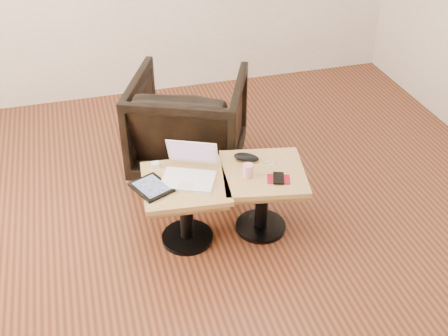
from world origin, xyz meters
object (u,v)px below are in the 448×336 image
object	(u,v)px
side_table_left	(185,196)
side_table_right	(263,186)
armchair	(189,123)
laptop	(190,171)
striped_cup	(248,170)

from	to	relation	value
side_table_left	side_table_right	bearing A→B (deg)	2.33
armchair	laptop	bearing A→B (deg)	101.45
side_table_right	armchair	distance (m)	0.88
side_table_left	side_table_right	world-z (taller)	same
side_table_left	side_table_right	distance (m)	0.48
side_table_left	side_table_right	xyz separation A→B (m)	(0.48, -0.02, 0.00)
side_table_left	laptop	distance (m)	0.16
laptop	striped_cup	distance (m)	0.34
laptop	striped_cup	bearing A→B (deg)	9.55
side_table_right	striped_cup	world-z (taller)	striped_cup
side_table_right	laptop	world-z (taller)	laptop
side_table_right	laptop	size ratio (longest dim) A/B	1.45
side_table_right	striped_cup	xyz separation A→B (m)	(-0.11, -0.03, 0.15)
striped_cup	laptop	bearing A→B (deg)	165.12
striped_cup	side_table_right	bearing A→B (deg)	13.21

